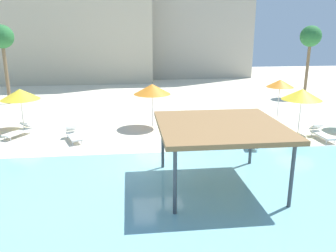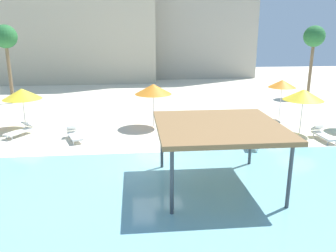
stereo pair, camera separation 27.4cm
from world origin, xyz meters
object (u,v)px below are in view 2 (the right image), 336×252
at_px(shade_pavilion, 219,128).
at_px(lounge_chair_0, 323,134).
at_px(lounge_chair_1, 74,134).
at_px(lounge_chair_3, 21,130).
at_px(beach_umbrella_orange_1, 282,84).
at_px(beach_umbrella_orange_3, 153,89).
at_px(palm_tree_0, 5,39).
at_px(beach_umbrella_yellow_2, 22,94).
at_px(lounge_chair_2, 249,141).
at_px(beach_umbrella_yellow_4, 304,95).
at_px(palm_tree_1, 314,38).

bearing_deg(shade_pavilion, lounge_chair_0, 35.41).
distance_m(lounge_chair_1, lounge_chair_3, 3.52).
relative_size(lounge_chair_0, lounge_chair_3, 1.00).
bearing_deg(beach_umbrella_orange_1, beach_umbrella_orange_3, -172.76).
bearing_deg(palm_tree_0, beach_umbrella_yellow_2, -67.54).
relative_size(beach_umbrella_yellow_2, lounge_chair_2, 1.33).
distance_m(shade_pavilion, beach_umbrella_orange_3, 9.30).
relative_size(beach_umbrella_yellow_4, lounge_chair_1, 1.37).
bearing_deg(palm_tree_1, lounge_chair_3, -156.33).
bearing_deg(lounge_chair_1, beach_umbrella_yellow_2, -146.75).
height_order(beach_umbrella_orange_3, palm_tree_0, palm_tree_0).
bearing_deg(shade_pavilion, palm_tree_1, 54.04).
height_order(beach_umbrella_yellow_4, lounge_chair_3, beach_umbrella_yellow_4).
bearing_deg(beach_umbrella_orange_3, beach_umbrella_yellow_4, -15.03).
relative_size(shade_pavilion, beach_umbrella_orange_1, 1.75).
xyz_separation_m(lounge_chair_1, palm_tree_1, (19.87, 11.31, 4.99)).
bearing_deg(shade_pavilion, palm_tree_0, 127.87).
distance_m(beach_umbrella_orange_3, lounge_chair_2, 7.01).
relative_size(beach_umbrella_orange_3, lounge_chair_1, 1.41).
bearing_deg(lounge_chair_3, lounge_chair_0, 112.78).
bearing_deg(palm_tree_0, lounge_chair_1, -57.54).
bearing_deg(beach_umbrella_orange_1, palm_tree_0, 160.50).
distance_m(lounge_chair_0, lounge_chair_1, 14.37).
bearing_deg(beach_umbrella_orange_3, lounge_chair_0, -21.22).
xyz_separation_m(shade_pavilion, lounge_chair_1, (-6.77, 6.74, -2.14)).
distance_m(beach_umbrella_orange_1, beach_umbrella_yellow_4, 3.53).
bearing_deg(palm_tree_1, lounge_chair_1, -150.34).
xyz_separation_m(shade_pavilion, palm_tree_1, (13.10, 18.06, 2.84)).
bearing_deg(lounge_chair_2, palm_tree_0, -121.05).
height_order(shade_pavilion, lounge_chair_1, shade_pavilion).
bearing_deg(lounge_chair_2, beach_umbrella_yellow_2, -102.87).
bearing_deg(beach_umbrella_yellow_4, lounge_chair_2, -151.74).
xyz_separation_m(beach_umbrella_orange_3, lounge_chair_0, (9.58, -3.72, -2.14)).
height_order(lounge_chair_0, lounge_chair_1, same).
distance_m(lounge_chair_3, palm_tree_1, 25.80).
bearing_deg(lounge_chair_2, beach_umbrella_yellow_4, 125.22).
xyz_separation_m(lounge_chair_1, lounge_chair_3, (-3.32, 1.15, 0.00)).
bearing_deg(lounge_chair_2, shade_pavilion, -25.32).
relative_size(lounge_chair_2, palm_tree_0, 0.30).
distance_m(shade_pavilion, lounge_chair_1, 9.79).
height_order(shade_pavilion, beach_umbrella_orange_3, beach_umbrella_orange_3).
bearing_deg(shade_pavilion, beach_umbrella_orange_1, 55.65).
bearing_deg(lounge_chair_3, palm_tree_0, -128.86).
height_order(beach_umbrella_yellow_4, palm_tree_0, palm_tree_0).
bearing_deg(beach_umbrella_yellow_2, palm_tree_1, 20.48).
xyz_separation_m(beach_umbrella_yellow_2, lounge_chair_0, (17.77, -3.99, -1.93)).
bearing_deg(lounge_chair_1, lounge_chair_3, -129.09).
bearing_deg(lounge_chair_0, lounge_chair_1, -98.70).
relative_size(beach_umbrella_orange_1, lounge_chair_3, 1.43).
xyz_separation_m(lounge_chair_0, lounge_chair_3, (-17.62, 2.54, 0.00)).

